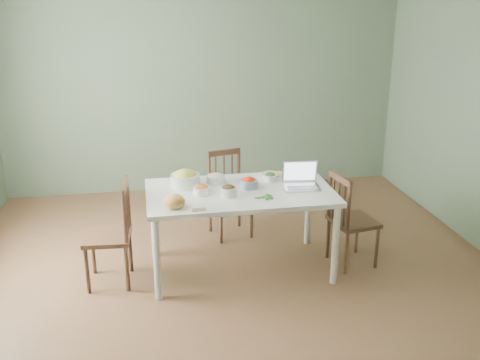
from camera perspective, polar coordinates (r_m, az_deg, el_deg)
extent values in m
cube|color=brown|center=(5.14, -0.21, -10.08)|extent=(5.00, 5.00, 0.00)
cube|color=#617759|center=(7.05, -3.80, 9.72)|extent=(5.00, 0.00, 2.70)
cube|color=#617759|center=(2.37, 10.50, -10.74)|extent=(5.00, 0.00, 2.70)
ellipsoid|color=#BD913E|center=(4.60, -6.79, -2.19)|extent=(0.20, 0.20, 0.12)
cube|color=#F8E9BE|center=(4.55, -4.27, -2.97)|extent=(0.12, 0.04, 0.03)
cylinder|color=beige|center=(5.39, 3.20, 0.59)|extent=(0.20, 0.20, 0.02)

